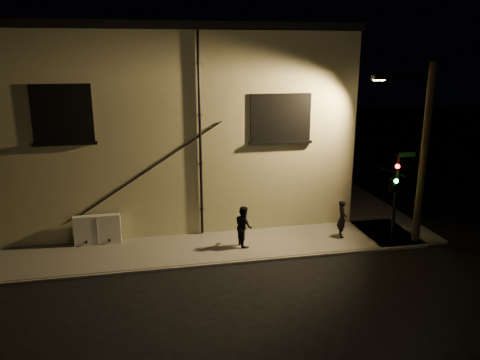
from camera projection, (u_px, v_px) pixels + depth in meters
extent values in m
plane|color=black|center=(260.00, 261.00, 17.69)|extent=(90.00, 90.00, 0.00)
cube|color=#65645A|center=(177.00, 250.00, 18.50)|extent=(20.00, 3.00, 0.12)
cube|color=#65645A|center=(336.00, 190.00, 26.50)|extent=(3.00, 16.00, 0.12)
cube|color=#C4BF8D|center=(163.00, 119.00, 24.46)|extent=(16.00, 12.00, 8.50)
cube|color=black|center=(159.00, 31.00, 23.30)|extent=(16.20, 12.20, 0.30)
cube|color=black|center=(63.00, 113.00, 17.69)|extent=(2.20, 0.10, 2.20)
cube|color=black|center=(63.00, 113.00, 17.70)|extent=(1.98, 0.05, 1.98)
cube|color=black|center=(281.00, 118.00, 19.49)|extent=(2.60, 0.10, 2.00)
cube|color=black|center=(281.00, 118.00, 19.50)|extent=(2.38, 0.05, 1.78)
cylinder|color=black|center=(200.00, 137.00, 18.95)|extent=(0.11, 0.11, 8.30)
cylinder|color=black|center=(147.00, 171.00, 18.89)|extent=(5.96, 0.04, 3.75)
cylinder|color=black|center=(150.00, 169.00, 18.90)|extent=(5.96, 0.04, 3.75)
cube|color=silver|center=(97.00, 230.00, 18.85)|extent=(1.84, 0.31, 1.21)
imported|color=black|center=(342.00, 219.00, 19.57)|extent=(0.47, 0.63, 1.57)
imported|color=black|center=(244.00, 226.00, 18.64)|extent=(0.74, 0.88, 1.64)
cylinder|color=black|center=(395.00, 199.00, 18.86)|extent=(0.12, 0.12, 3.56)
imported|color=black|center=(393.00, 183.00, 18.50)|extent=(0.74, 2.18, 0.86)
sphere|color=#FF140C|center=(398.00, 166.00, 18.15)|extent=(0.17, 0.17, 0.17)
sphere|color=#14FF3F|center=(396.00, 181.00, 18.31)|extent=(0.17, 0.17, 0.17)
cube|color=#0C4C1E|center=(407.00, 155.00, 18.44)|extent=(0.70, 0.03, 0.18)
cylinder|color=black|center=(424.00, 157.00, 18.42)|extent=(0.30, 0.30, 7.29)
cylinder|color=black|center=(405.00, 75.00, 17.95)|extent=(1.85, 1.01, 0.10)
cube|color=black|center=(379.00, 77.00, 18.34)|extent=(0.55, 0.28, 0.18)
cube|color=#FFC672|center=(379.00, 80.00, 18.37)|extent=(0.42, 0.20, 0.04)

